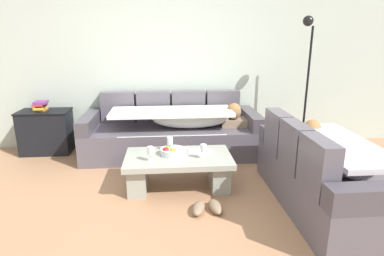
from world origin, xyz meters
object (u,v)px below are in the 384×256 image
at_px(fruit_bowl, 172,151).
at_px(wine_glass_near_right, 203,149).
at_px(open_magazine, 200,152).
at_px(side_cabinet, 46,132).
at_px(couch_near_window, 326,175).
at_px(wine_glass_far_back, 170,141).
at_px(wine_glass_near_left, 150,151).
at_px(coffee_table, 178,167).
at_px(couch_along_wall, 175,132).
at_px(floor_lamp, 306,78).
at_px(book_stack_on_cabinet, 41,106).
at_px(pair_of_shoes, 207,207).

relative_size(fruit_bowl, wine_glass_near_right, 1.69).
distance_m(open_magazine, side_cabinet, 2.49).
bearing_deg(couch_near_window, wine_glass_far_back, 65.57).
height_order(fruit_bowl, wine_glass_near_left, wine_glass_near_left).
bearing_deg(wine_glass_near_left, coffee_table, 24.29).
height_order(couch_along_wall, open_magazine, couch_along_wall).
distance_m(couch_near_window, wine_glass_far_back, 1.72).
bearing_deg(open_magazine, wine_glass_near_left, -156.74).
relative_size(wine_glass_near_left, floor_lamp, 0.09).
bearing_deg(open_magazine, book_stack_on_cabinet, 152.42).
bearing_deg(wine_glass_far_back, wine_glass_near_right, -38.11).
distance_m(couch_along_wall, fruit_bowl, 1.06).
relative_size(couch_near_window, side_cabinet, 2.54).
relative_size(fruit_bowl, wine_glass_far_back, 1.69).
relative_size(couch_along_wall, pair_of_shoes, 7.30).
bearing_deg(book_stack_on_cabinet, floor_lamp, -4.49).
relative_size(wine_glass_far_back, pair_of_shoes, 0.48).
height_order(couch_near_window, coffee_table, couch_near_window).
distance_m(fruit_bowl, wine_glass_far_back, 0.15).
xyz_separation_m(wine_glass_near_left, pair_of_shoes, (0.56, -0.44, -0.45)).
xyz_separation_m(coffee_table, book_stack_on_cabinet, (-1.94, 1.32, 0.47)).
distance_m(coffee_table, pair_of_shoes, 0.66).
height_order(coffee_table, floor_lamp, floor_lamp).
bearing_deg(side_cabinet, couch_along_wall, -6.73).
height_order(coffee_table, book_stack_on_cabinet, book_stack_on_cabinet).
distance_m(wine_glass_near_left, book_stack_on_cabinet, 2.20).
bearing_deg(wine_glass_near_right, floor_lamp, 35.49).
distance_m(couch_along_wall, wine_glass_near_left, 1.28).
xyz_separation_m(wine_glass_far_back, open_magazine, (0.35, -0.09, -0.11)).
bearing_deg(couch_along_wall, floor_lamp, -2.20).
bearing_deg(wine_glass_near_right, fruit_bowl, 155.84).
height_order(couch_near_window, wine_glass_near_right, couch_near_window).
xyz_separation_m(couch_along_wall, side_cabinet, (-1.90, 0.22, -0.01)).
bearing_deg(book_stack_on_cabinet, couch_along_wall, -6.69).
bearing_deg(couch_near_window, fruit_bowl, 69.40).
relative_size(couch_along_wall, wine_glass_far_back, 15.09).
distance_m(wine_glass_near_right, pair_of_shoes, 0.65).
relative_size(wine_glass_far_back, open_magazine, 0.59).
bearing_deg(wine_glass_near_right, couch_along_wall, 102.84).
bearing_deg(wine_glass_near_left, couch_near_window, -12.65).
bearing_deg(couch_near_window, wine_glass_near_right, 70.46).
bearing_deg(wine_glass_far_back, pair_of_shoes, -65.21).
distance_m(side_cabinet, pair_of_shoes, 2.89).
distance_m(side_cabinet, floor_lamp, 3.86).
bearing_deg(fruit_bowl, couch_along_wall, 86.20).
xyz_separation_m(coffee_table, wine_glass_near_left, (-0.30, -0.14, 0.26)).
bearing_deg(pair_of_shoes, couch_near_window, 1.93).
height_order(fruit_bowl, pair_of_shoes, fruit_bowl).
bearing_deg(book_stack_on_cabinet, pair_of_shoes, -40.89).
xyz_separation_m(couch_along_wall, wine_glass_near_right, (0.27, -1.21, 0.17)).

